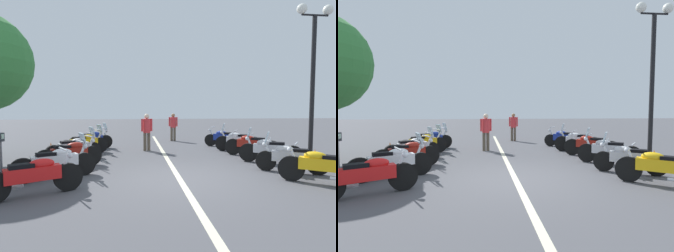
# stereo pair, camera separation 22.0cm
# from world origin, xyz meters

# --- Properties ---
(ground_plane) EXTENTS (80.00, 80.00, 0.00)m
(ground_plane) POSITION_xyz_m (0.00, 0.00, 0.00)
(ground_plane) COLOR #4C4C51
(lane_centre_stripe) EXTENTS (16.12, 0.16, 0.01)m
(lane_centre_stripe) POSITION_xyz_m (3.04, 0.00, 0.00)
(lane_centre_stripe) COLOR beige
(lane_centre_stripe) RESTS_ON ground_plane
(motorcycle_left_row_0) EXTENTS (1.18, 1.91, 1.00)m
(motorcycle_left_row_0) POSITION_xyz_m (-1.07, 3.34, 0.46)
(motorcycle_left_row_0) COLOR black
(motorcycle_left_row_0) RESTS_ON ground_plane
(motorcycle_left_row_1) EXTENTS (1.19, 1.99, 1.22)m
(motorcycle_left_row_1) POSITION_xyz_m (0.37, 3.29, 0.47)
(motorcycle_left_row_1) COLOR black
(motorcycle_left_row_1) RESTS_ON ground_plane
(motorcycle_left_row_2) EXTENTS (1.17, 1.88, 1.01)m
(motorcycle_left_row_2) POSITION_xyz_m (1.71, 3.24, 0.46)
(motorcycle_left_row_2) COLOR black
(motorcycle_left_row_2) RESTS_ON ground_plane
(motorcycle_left_row_3) EXTENTS (1.18, 1.82, 1.20)m
(motorcycle_left_row_3) POSITION_xyz_m (3.08, 3.40, 0.46)
(motorcycle_left_row_3) COLOR black
(motorcycle_left_row_3) RESTS_ON ground_plane
(motorcycle_left_row_4) EXTENTS (1.34, 1.79, 1.22)m
(motorcycle_left_row_4) POSITION_xyz_m (4.29, 3.26, 0.47)
(motorcycle_left_row_4) COLOR black
(motorcycle_left_row_4) RESTS_ON ground_plane
(motorcycle_left_row_5) EXTENTS (1.06, 1.89, 1.21)m
(motorcycle_left_row_5) POSITION_xyz_m (5.66, 3.20, 0.47)
(motorcycle_left_row_5) COLOR black
(motorcycle_left_row_5) RESTS_ON ground_plane
(motorcycle_right_row_0) EXTENTS (1.40, 1.74, 1.01)m
(motorcycle_right_row_0) POSITION_xyz_m (-0.94, -3.45, 0.46)
(motorcycle_right_row_0) COLOR black
(motorcycle_right_row_0) RESTS_ON ground_plane
(motorcycle_right_row_1) EXTENTS (1.16, 1.79, 1.19)m
(motorcycle_right_row_1) POSITION_xyz_m (0.35, -3.37, 0.46)
(motorcycle_right_row_1) COLOR black
(motorcycle_right_row_1) RESTS_ON ground_plane
(motorcycle_right_row_2) EXTENTS (1.22, 1.86, 1.22)m
(motorcycle_right_row_2) POSITION_xyz_m (1.71, -3.42, 0.47)
(motorcycle_right_row_2) COLOR black
(motorcycle_right_row_2) RESTS_ON ground_plane
(motorcycle_right_row_3) EXTENTS (1.34, 1.86, 1.01)m
(motorcycle_right_row_3) POSITION_xyz_m (3.09, -3.40, 0.46)
(motorcycle_right_row_3) COLOR black
(motorcycle_right_row_3) RESTS_ON ground_plane
(motorcycle_right_row_4) EXTENTS (1.02, 1.90, 1.22)m
(motorcycle_right_row_4) POSITION_xyz_m (4.30, -3.29, 0.47)
(motorcycle_right_row_4) COLOR black
(motorcycle_right_row_4) RESTS_ON ground_plane
(motorcycle_right_row_5) EXTENTS (1.25, 1.78, 0.98)m
(motorcycle_right_row_5) POSITION_xyz_m (5.71, -3.15, 0.44)
(motorcycle_right_row_5) COLOR black
(motorcycle_right_row_5) RESTS_ON ground_plane
(street_lamp_twin_globe) EXTENTS (0.32, 1.22, 5.23)m
(street_lamp_twin_globe) POSITION_xyz_m (1.16, -4.57, 3.54)
(street_lamp_twin_globe) COLOR black
(street_lamp_twin_globe) RESTS_ON ground_plane
(parking_meter) EXTENTS (0.20, 0.15, 1.29)m
(parking_meter) POSITION_xyz_m (0.09, 4.55, 0.90)
(parking_meter) COLOR slate
(parking_meter) RESTS_ON ground_plane
(traffic_cone_0) EXTENTS (0.36, 0.36, 0.61)m
(traffic_cone_0) POSITION_xyz_m (3.57, 4.38, 0.29)
(traffic_cone_0) COLOR orange
(traffic_cone_0) RESTS_ON ground_plane
(traffic_cone_1) EXTENTS (0.36, 0.36, 0.61)m
(traffic_cone_1) POSITION_xyz_m (1.81, -4.41, 0.29)
(traffic_cone_1) COLOR orange
(traffic_cone_1) RESTS_ON ground_plane
(traffic_cone_2) EXTENTS (0.36, 0.36, 0.61)m
(traffic_cone_2) POSITION_xyz_m (0.81, -4.49, 0.29)
(traffic_cone_2) COLOR orange
(traffic_cone_2) RESTS_ON ground_plane
(bystander_0) EXTENTS (0.32, 0.51, 1.66)m
(bystander_0) POSITION_xyz_m (4.92, 0.68, 0.97)
(bystander_0) COLOR brown
(bystander_0) RESTS_ON ground_plane
(bystander_1) EXTENTS (0.32, 0.50, 1.60)m
(bystander_1) POSITION_xyz_m (8.41, -0.98, 0.93)
(bystander_1) COLOR brown
(bystander_1) RESTS_ON ground_plane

